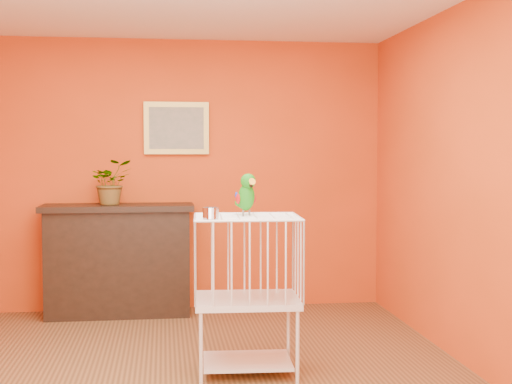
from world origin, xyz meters
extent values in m
plane|color=brown|center=(0.00, 0.00, 0.00)|extent=(4.50, 4.50, 0.00)
plane|color=#DB4714|center=(0.00, 2.25, 1.30)|extent=(4.00, 0.00, 4.00)
plane|color=#DB4714|center=(0.00, -2.25, 1.30)|extent=(4.00, 0.00, 4.00)
plane|color=#DB4714|center=(2.00, 0.00, 1.30)|extent=(0.00, 4.50, 4.50)
cube|color=black|center=(-0.55, 2.01, 0.49)|extent=(1.31, 0.44, 0.98)
cube|color=black|center=(-0.55, 2.01, 1.01)|extent=(1.39, 0.50, 0.05)
cube|color=black|center=(-0.55, 1.81, 0.49)|extent=(0.91, 0.02, 0.49)
cube|color=#5A2C19|center=(-0.82, 1.96, 0.38)|extent=(0.05, 0.20, 0.30)
cube|color=#2E4522|center=(-0.73, 1.96, 0.38)|extent=(0.05, 0.20, 0.30)
cube|color=#5A2C19|center=(-0.64, 1.96, 0.38)|extent=(0.05, 0.20, 0.30)
cube|color=#2E4522|center=(-0.53, 1.96, 0.38)|extent=(0.05, 0.20, 0.30)
cube|color=#5A2C19|center=(-0.42, 1.96, 0.38)|extent=(0.05, 0.20, 0.30)
imported|color=#26722D|center=(-0.61, 2.03, 1.20)|extent=(0.48, 0.51, 0.32)
cube|color=gold|center=(0.00, 2.22, 1.75)|extent=(0.62, 0.03, 0.50)
cube|color=gray|center=(0.00, 2.21, 1.75)|extent=(0.52, 0.01, 0.40)
cube|color=white|center=(0.44, 0.12, 0.09)|extent=(0.62, 0.49, 0.02)
cube|color=white|center=(0.44, 0.12, 0.51)|extent=(0.73, 0.58, 0.04)
cube|color=white|center=(0.44, 0.12, 1.08)|extent=(0.73, 0.58, 0.01)
cylinder|color=white|center=(0.11, -0.11, 0.24)|extent=(0.03, 0.03, 0.49)
cylinder|color=white|center=(0.74, -0.14, 0.24)|extent=(0.03, 0.03, 0.49)
cylinder|color=white|center=(0.13, 0.38, 0.24)|extent=(0.03, 0.03, 0.49)
cylinder|color=white|center=(0.76, 0.35, 0.24)|extent=(0.03, 0.03, 0.49)
cylinder|color=silver|center=(0.18, -0.08, 1.13)|extent=(0.11, 0.11, 0.07)
cylinder|color=#59544C|center=(0.41, 0.15, 1.11)|extent=(0.01, 0.01, 0.04)
cylinder|color=#59544C|center=(0.46, 0.17, 1.11)|extent=(0.01, 0.01, 0.04)
ellipsoid|color=#14800E|center=(0.44, 0.16, 1.22)|extent=(0.15, 0.19, 0.21)
ellipsoid|color=#14800E|center=(0.44, 0.13, 1.33)|extent=(0.13, 0.13, 0.10)
cone|color=orange|center=(0.46, 0.08, 1.32)|extent=(0.07, 0.08, 0.07)
cone|color=black|center=(0.46, 0.09, 1.30)|extent=(0.03, 0.03, 0.03)
sphere|color=black|center=(0.42, 0.10, 1.34)|extent=(0.01, 0.01, 0.01)
sphere|color=black|center=(0.48, 0.12, 1.34)|extent=(0.01, 0.01, 0.01)
ellipsoid|color=#A50C0C|center=(0.38, 0.15, 1.21)|extent=(0.04, 0.07, 0.07)
ellipsoid|color=navy|center=(0.49, 0.19, 1.21)|extent=(0.04, 0.07, 0.07)
cone|color=#14800E|center=(0.42, 0.23, 1.15)|extent=(0.10, 0.16, 0.11)
camera|label=1|loc=(-0.13, -4.68, 1.54)|focal=50.00mm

